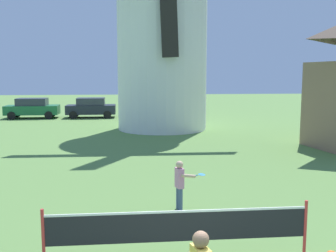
{
  "coord_description": "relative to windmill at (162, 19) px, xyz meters",
  "views": [
    {
      "loc": [
        -0.97,
        -5.12,
        3.48
      ],
      "look_at": [
        -0.12,
        3.7,
        2.28
      ],
      "focal_mm": 41.8,
      "sensor_mm": 36.0,
      "label": 1
    }
  ],
  "objects": [
    {
      "name": "windmill",
      "position": [
        0.0,
        0.0,
        0.0
      ],
      "size": [
        9.95,
        6.26,
        14.27
      ],
      "color": "white",
      "rests_on": "ground_plane"
    },
    {
      "name": "tennis_net",
      "position": [
        -1.13,
        -17.6,
        -6.08
      ],
      "size": [
        4.92,
        0.06,
        1.1
      ],
      "color": "red",
      "rests_on": "ground_plane"
    },
    {
      "name": "player_far",
      "position": [
        -0.74,
        -14.8,
        -6.04
      ],
      "size": [
        0.8,
        0.42,
        1.28
      ],
      "color": "slate",
      "rests_on": "ground_plane"
    },
    {
      "name": "parked_car_green",
      "position": [
        -9.63,
        6.88,
        -5.95
      ],
      "size": [
        4.06,
        1.96,
        1.56
      ],
      "color": "#1E6638",
      "rests_on": "ground_plane"
    },
    {
      "name": "parked_car_black",
      "position": [
        -5.09,
        6.84,
        -5.96
      ],
      "size": [
        3.84,
        1.91,
        1.56
      ],
      "color": "#1E232D",
      "rests_on": "ground_plane"
    },
    {
      "name": "parked_car_silver",
      "position": [
        0.59,
        7.65,
        -5.95
      ],
      "size": [
        4.26,
        1.93,
        1.56
      ],
      "color": "silver",
      "rests_on": "ground_plane"
    }
  ]
}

